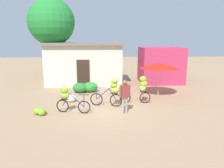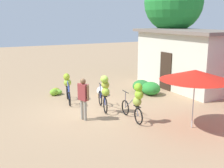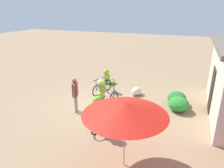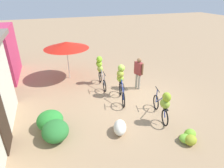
{
  "view_description": "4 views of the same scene",
  "coord_description": "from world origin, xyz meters",
  "views": [
    {
      "loc": [
        -0.31,
        -10.31,
        3.53
      ],
      "look_at": [
        0.32,
        0.88,
        1.12
      ],
      "focal_mm": 34.83,
      "sensor_mm": 36.0,
      "label": 1
    },
    {
      "loc": [
        10.06,
        -4.06,
        3.69
      ],
      "look_at": [
        0.33,
        0.9,
        1.13
      ],
      "focal_mm": 44.26,
      "sensor_mm": 36.0,
      "label": 2
    },
    {
      "loc": [
        8.03,
        4.03,
        4.42
      ],
      "look_at": [
        -0.1,
        0.82,
        1.2
      ],
      "focal_mm": 33.04,
      "sensor_mm": 36.0,
      "label": 3
    },
    {
      "loc": [
        -6.91,
        3.42,
        4.48
      ],
      "look_at": [
        0.14,
        1.05,
        0.82
      ],
      "focal_mm": 30.72,
      "sensor_mm": 36.0,
      "label": 4
    }
  ],
  "objects": [
    {
      "name": "banana_pile_on_ground",
      "position": [
        -3.14,
        -0.5,
        0.15
      ],
      "size": [
        0.69,
        0.76,
        0.34
      ],
      "color": "#96A327",
      "rests_on": "ground"
    },
    {
      "name": "bicycle_near_pile",
      "position": [
        0.3,
        0.57,
        0.9
      ],
      "size": [
        1.68,
        0.53,
        1.53
      ],
      "color": "black",
      "rests_on": "ground"
    },
    {
      "name": "person_vendor",
      "position": [
        0.84,
        -0.55,
        0.98
      ],
      "size": [
        0.54,
        0.34,
        1.6
      ],
      "color": "gray",
      "rests_on": "ground"
    },
    {
      "name": "bicycle_center_loaded",
      "position": [
        1.91,
        1.08,
        0.87
      ],
      "size": [
        1.69,
        0.39,
        1.49
      ],
      "color": "black",
      "rests_on": "ground"
    },
    {
      "name": "produce_sack",
      "position": [
        -2.01,
        1.48,
        0.22
      ],
      "size": [
        0.81,
        0.66,
        0.44
      ],
      "primitive_type": "ellipsoid",
      "rotation": [
        0.0,
        0.0,
        2.78
      ],
      "color": "silver",
      "rests_on": "ground"
    },
    {
      "name": "hedge_bush_front_right",
      "position": [
        -0.97,
        3.75,
        0.32
      ],
      "size": [
        0.99,
        0.92,
        0.65
      ],
      "primitive_type": "ellipsoid",
      "color": "#2C8932",
      "rests_on": "ground"
    },
    {
      "name": "hedge_bush_front_left",
      "position": [
        -1.61,
        3.61,
        0.32
      ],
      "size": [
        0.99,
        0.88,
        0.64
      ],
      "primitive_type": "ellipsoid",
      "color": "#2A7330",
      "rests_on": "ground"
    },
    {
      "name": "ground_plane",
      "position": [
        0.0,
        0.0,
        0.0
      ],
      "size": [
        60.0,
        60.0,
        0.0
      ],
      "primitive_type": "plane",
      "color": "#A1805D"
    },
    {
      "name": "market_umbrella",
      "position": [
        3.27,
        2.53,
        1.88
      ],
      "size": [
        2.38,
        2.38,
        2.05
      ],
      "color": "beige",
      "rests_on": "ground"
    },
    {
      "name": "bicycle_leftmost",
      "position": [
        -1.86,
        -0.28,
        0.74
      ],
      "size": [
        1.66,
        0.55,
        1.27
      ],
      "color": "black",
      "rests_on": "ground"
    }
  ]
}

